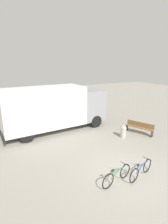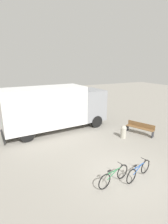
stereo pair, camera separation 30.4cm
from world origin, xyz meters
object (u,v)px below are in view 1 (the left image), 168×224
bicycle_near (117,175)px  park_bench (140,127)px  bollard_near_bench (123,131)px  bicycle_middle (141,170)px  delivery_truck (54,107)px

bicycle_near → park_bench: bearing=24.7°
bollard_near_bench → park_bench: bearing=1.0°
park_bench → bicycle_middle: (-3.65, -3.76, -0.12)m
delivery_truck → bicycle_middle: (1.49, -7.18, -1.44)m
bicycle_middle → bicycle_near: bearing=157.0°
park_bench → bollard_near_bench: bearing=68.1°
delivery_truck → park_bench: 6.32m
park_bench → bicycle_middle: size_ratio=1.16×
delivery_truck → bicycle_middle: bearing=-81.6°
park_bench → bicycle_middle: bearing=113.0°
bicycle_middle → bollard_near_bench: 4.31m
delivery_truck → bollard_near_bench: bearing=-46.8°
delivery_truck → park_bench: size_ratio=3.92×
park_bench → bicycle_middle: park_bench is taller
delivery_truck → bicycle_near: size_ratio=4.51×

